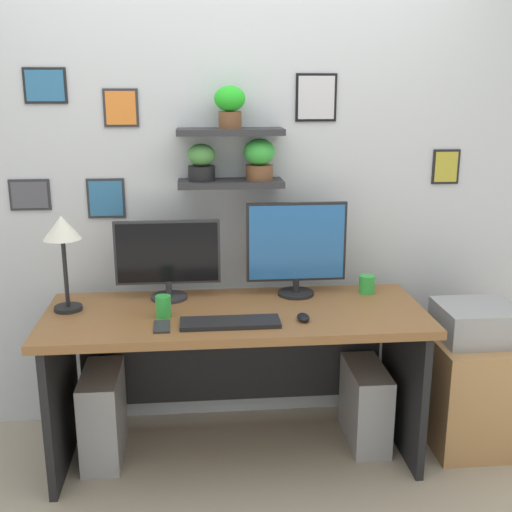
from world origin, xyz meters
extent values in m
plane|color=tan|center=(0.00, 0.00, 0.00)|extent=(8.00, 8.00, 0.00)
cube|color=silver|center=(0.00, 0.44, 1.35)|extent=(4.40, 0.04, 2.70)
cube|color=#2D2D33|center=(0.00, 0.32, 1.30)|extent=(0.52, 0.20, 0.03)
cube|color=#2D2D33|center=(0.00, 0.32, 1.55)|extent=(0.52, 0.20, 0.03)
cylinder|color=black|center=(-0.14, 0.32, 1.35)|extent=(0.13, 0.13, 0.07)
ellipsoid|color=#4B8E44|center=(-0.14, 0.32, 1.44)|extent=(0.14, 0.14, 0.11)
cylinder|color=brown|center=(0.14, 0.32, 1.35)|extent=(0.13, 0.13, 0.07)
ellipsoid|color=green|center=(0.14, 0.32, 1.46)|extent=(0.15, 0.15, 0.13)
cylinder|color=brown|center=(0.00, 0.32, 1.61)|extent=(0.11, 0.11, 0.08)
ellipsoid|color=green|center=(0.00, 0.32, 1.71)|extent=(0.15, 0.15, 0.12)
cube|color=black|center=(1.13, 0.42, 1.36)|extent=(0.14, 0.02, 0.18)
cube|color=gold|center=(1.13, 0.41, 1.36)|extent=(0.12, 0.00, 0.16)
cube|color=black|center=(0.43, 0.42, 1.71)|extent=(0.21, 0.02, 0.23)
cube|color=silver|center=(0.43, 0.41, 1.71)|extent=(0.18, 0.00, 0.21)
cube|color=#2D2D33|center=(-0.52, 0.42, 1.66)|extent=(0.17, 0.02, 0.18)
cube|color=orange|center=(-0.52, 0.41, 1.66)|extent=(0.14, 0.00, 0.16)
cube|color=black|center=(-0.87, 0.42, 1.77)|extent=(0.20, 0.02, 0.17)
cube|color=teal|center=(-0.87, 0.41, 1.77)|extent=(0.18, 0.00, 0.14)
cube|color=#2D2D33|center=(-0.62, 0.42, 1.22)|extent=(0.19, 0.02, 0.20)
cube|color=teal|center=(-0.62, 0.41, 1.22)|extent=(0.16, 0.00, 0.18)
cube|color=#2D2D33|center=(-0.99, 0.42, 1.24)|extent=(0.20, 0.02, 0.16)
cube|color=#4C4C56|center=(-0.99, 0.41, 1.24)|extent=(0.17, 0.00, 0.13)
cube|color=brown|center=(0.00, 0.00, 0.73)|extent=(1.77, 0.68, 0.04)
cube|color=black|center=(-0.83, 0.00, 0.35)|extent=(0.04, 0.62, 0.71)
cube|color=black|center=(0.83, 0.00, 0.35)|extent=(0.04, 0.62, 0.71)
cube|color=black|center=(0.00, 0.30, 0.39)|extent=(1.57, 0.02, 0.50)
cylinder|color=#2D2D33|center=(-0.32, 0.21, 0.76)|extent=(0.18, 0.18, 0.02)
cylinder|color=#2D2D33|center=(-0.32, 0.21, 0.80)|extent=(0.03, 0.03, 0.07)
cube|color=#2D2D33|center=(-0.32, 0.22, 0.98)|extent=(0.51, 0.02, 0.32)
cube|color=black|center=(-0.32, 0.21, 0.98)|extent=(0.49, 0.00, 0.29)
cylinder|color=black|center=(0.32, 0.21, 0.76)|extent=(0.18, 0.18, 0.02)
cylinder|color=black|center=(0.32, 0.21, 0.80)|extent=(0.03, 0.03, 0.07)
cube|color=black|center=(0.32, 0.22, 1.02)|extent=(0.50, 0.02, 0.39)
cube|color=#2866B2|center=(0.32, 0.21, 1.02)|extent=(0.47, 0.00, 0.37)
cube|color=black|center=(-0.04, -0.17, 0.76)|extent=(0.44, 0.14, 0.02)
ellipsoid|color=black|center=(0.29, -0.15, 0.77)|extent=(0.06, 0.09, 0.03)
cylinder|color=black|center=(-0.78, 0.09, 0.76)|extent=(0.13, 0.13, 0.02)
cylinder|color=black|center=(-0.78, 0.09, 0.93)|extent=(0.02, 0.02, 0.32)
cone|color=white|center=(-0.78, 0.09, 1.15)|extent=(0.17, 0.17, 0.11)
cube|color=#2D2D33|center=(-0.33, -0.18, 0.76)|extent=(0.07, 0.14, 0.01)
cylinder|color=green|center=(0.68, 0.21, 0.80)|extent=(0.08, 0.08, 0.09)
cylinder|color=green|center=(-0.33, -0.04, 0.80)|extent=(0.07, 0.07, 0.10)
cube|color=tan|center=(1.19, 0.02, 0.28)|extent=(0.44, 0.50, 0.56)
cube|color=#9E9EA3|center=(1.19, 0.02, 0.64)|extent=(0.38, 0.34, 0.17)
cube|color=#99999E|center=(-0.65, 0.04, 0.22)|extent=(0.18, 0.40, 0.44)
cube|color=#99999E|center=(0.66, 0.06, 0.20)|extent=(0.18, 0.40, 0.41)
camera|label=1|loc=(-0.17, -2.78, 1.77)|focal=44.43mm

